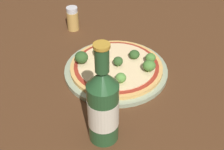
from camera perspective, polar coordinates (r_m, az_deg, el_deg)
ground_plane at (r=0.84m, az=2.04°, el=0.62°), size 3.00×3.00×0.00m
plate at (r=0.83m, az=0.73°, el=0.85°), size 0.27×0.27×0.01m
pizza at (r=0.82m, az=0.81°, el=1.55°), size 0.24×0.24×0.01m
broccoli_floret_0 at (r=0.84m, az=4.11°, el=3.78°), size 0.03×0.03×0.02m
broccoli_floret_1 at (r=0.84m, az=-2.29°, el=4.52°), size 0.03×0.03×0.03m
broccoli_floret_2 at (r=0.79m, az=6.81°, el=1.73°), size 0.03×0.03×0.03m
broccoli_floret_3 at (r=0.82m, az=7.06°, el=3.13°), size 0.03×0.03×0.03m
broccoli_floret_4 at (r=0.81m, az=-5.62°, el=3.24°), size 0.03×0.03×0.03m
broccoli_floret_5 at (r=0.75m, az=1.62°, el=-0.52°), size 0.03×0.03×0.03m
broccoli_floret_6 at (r=0.80m, az=1.18°, el=2.47°), size 0.03×0.03×0.03m
beer_bottle at (r=0.61m, az=-1.64°, el=-5.67°), size 0.06×0.06×0.23m
pepper_shaker at (r=1.01m, az=-7.21°, el=10.18°), size 0.04×0.04×0.08m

